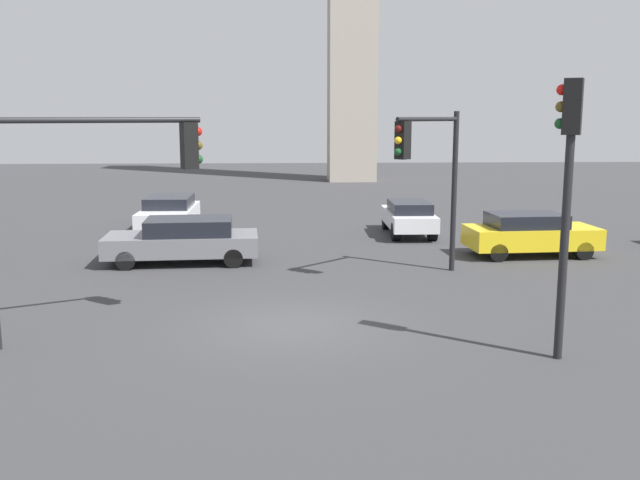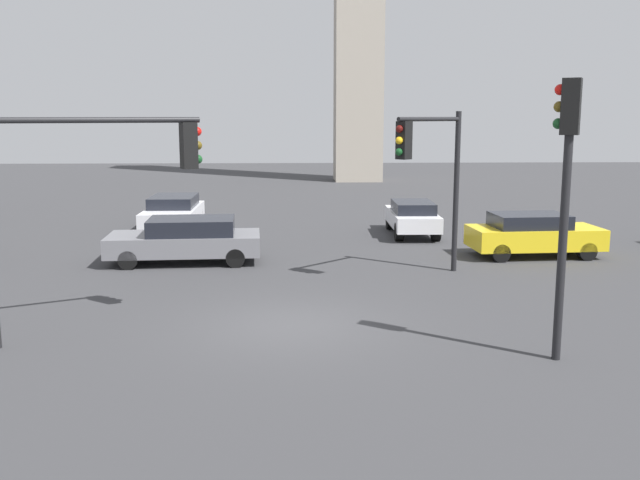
# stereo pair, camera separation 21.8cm
# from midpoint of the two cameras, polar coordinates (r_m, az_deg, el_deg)

# --- Properties ---
(ground_plane) EXTENTS (109.47, 109.47, 0.00)m
(ground_plane) POSITION_cam_midpoint_polar(r_m,az_deg,el_deg) (15.70, -2.70, -6.89)
(ground_plane) COLOR #38383A
(traffic_light_0) EXTENTS (4.02, 2.08, 4.81)m
(traffic_light_0) POSITION_cam_midpoint_polar(r_m,az_deg,el_deg) (15.17, -17.99, 5.27)
(traffic_light_0) COLOR black
(traffic_light_0) RESTS_ON ground_plane
(traffic_light_1) EXTENTS (0.49, 0.43, 5.22)m
(traffic_light_1) POSITION_cam_midpoint_polar(r_m,az_deg,el_deg) (13.63, 18.98, 5.58)
(traffic_light_1) COLOR black
(traffic_light_1) RESTS_ON ground_plane
(traffic_light_2) EXTENTS (2.17, 2.03, 4.70)m
(traffic_light_2) POSITION_cam_midpoint_polar(r_m,az_deg,el_deg) (19.94, 8.47, 6.38)
(traffic_light_2) COLOR black
(traffic_light_2) RESTS_ON ground_plane
(car_2) EXTENTS (1.73, 4.11, 1.33)m
(car_2) POSITION_cam_midpoint_polar(r_m,az_deg,el_deg) (27.52, 6.96, 1.90)
(car_2) COLOR silver
(car_2) RESTS_ON ground_plane
(car_4) EXTENTS (4.30, 2.14, 1.41)m
(car_4) POSITION_cam_midpoint_polar(r_m,az_deg,el_deg) (24.18, 16.37, 0.50)
(car_4) COLOR yellow
(car_4) RESTS_ON ground_plane
(car_6) EXTENTS (2.00, 4.68, 1.33)m
(car_6) POSITION_cam_midpoint_polar(r_m,az_deg,el_deg) (29.49, -12.31, 2.26)
(car_6) COLOR silver
(car_6) RESTS_ON ground_plane
(car_7) EXTENTS (4.83, 2.34, 1.40)m
(car_7) POSITION_cam_midpoint_polar(r_m,az_deg,el_deg) (22.53, -11.20, 0.03)
(car_7) COLOR slate
(car_7) RESTS_ON ground_plane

